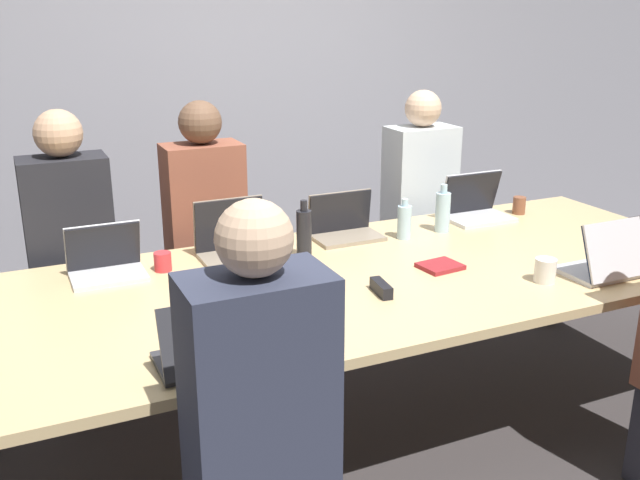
% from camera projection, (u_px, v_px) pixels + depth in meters
% --- Properties ---
extents(ground_plane, '(24.00, 24.00, 0.00)m').
position_uv_depth(ground_plane, '(358.00, 424.00, 3.34)').
color(ground_plane, '#383333').
extents(curtain_wall, '(12.00, 0.06, 2.80)m').
position_uv_depth(curtain_wall, '(217.00, 81.00, 4.68)').
color(curtain_wall, '#9999A3').
rests_on(curtain_wall, ground_plane).
extents(conference_table, '(3.53, 1.37, 0.75)m').
position_uv_depth(conference_table, '(360.00, 286.00, 3.12)').
color(conference_table, '#D6B77F').
rests_on(conference_table, ground_plane).
extents(laptop_far_right, '(0.36, 0.25, 0.25)m').
position_uv_depth(laptop_far_right, '(475.00, 205.00, 3.92)').
color(laptop_far_right, silver).
rests_on(laptop_far_right, conference_table).
extents(person_far_right, '(0.40, 0.24, 1.41)m').
position_uv_depth(person_far_right, '(419.00, 212.00, 4.30)').
color(person_far_right, '#2D2D38').
rests_on(person_far_right, ground_plane).
extents(cup_far_right, '(0.07, 0.07, 0.10)m').
position_uv_depth(cup_far_right, '(519.00, 205.00, 4.01)').
color(cup_far_right, brown).
rests_on(cup_far_right, conference_table).
extents(bottle_far_right, '(0.08, 0.08, 0.25)m').
position_uv_depth(bottle_far_right, '(443.00, 211.00, 3.68)').
color(bottle_far_right, '#ADD1E0').
rests_on(bottle_far_right, conference_table).
extents(laptop_near_left, '(0.35, 0.24, 0.24)m').
position_uv_depth(laptop_near_left, '(212.00, 348.00, 2.29)').
color(laptop_near_left, '#333338').
rests_on(laptop_near_left, conference_table).
extents(person_near_left, '(0.40, 0.24, 1.41)m').
position_uv_depth(person_near_left, '(261.00, 449.00, 2.00)').
color(person_near_left, '#2D2D38').
rests_on(person_near_left, ground_plane).
extents(laptop_far_left, '(0.32, 0.23, 0.23)m').
position_uv_depth(laptop_far_left, '(106.00, 261.00, 3.07)').
color(laptop_far_left, silver).
rests_on(laptop_far_left, conference_table).
extents(person_far_left, '(0.40, 0.24, 1.42)m').
position_uv_depth(person_far_left, '(73.00, 260.00, 3.46)').
color(person_far_left, '#2D2D38').
rests_on(person_far_left, ground_plane).
extents(cup_far_left, '(0.08, 0.08, 0.08)m').
position_uv_depth(cup_far_left, '(163.00, 262.00, 3.14)').
color(cup_far_left, red).
rests_on(cup_far_left, conference_table).
extents(laptop_near_right, '(0.31, 0.26, 0.26)m').
position_uv_depth(laptop_near_right, '(606.00, 261.00, 3.06)').
color(laptop_near_right, silver).
rests_on(laptop_near_right, conference_table).
extents(cup_near_right, '(0.09, 0.09, 0.10)m').
position_uv_depth(cup_near_right, '(545.00, 270.00, 3.01)').
color(cup_near_right, white).
rests_on(cup_near_right, conference_table).
extents(laptop_far_center, '(0.35, 0.22, 0.23)m').
position_uv_depth(laptop_far_center, '(344.00, 225.00, 3.60)').
color(laptop_far_center, gray).
rests_on(laptop_far_center, conference_table).
extents(bottle_far_center, '(0.07, 0.07, 0.21)m').
position_uv_depth(bottle_far_center, '(404.00, 221.00, 3.57)').
color(bottle_far_center, '#ADD1E0').
rests_on(bottle_far_center, conference_table).
extents(laptop_far_midleft, '(0.33, 0.26, 0.27)m').
position_uv_depth(laptop_far_midleft, '(233.00, 241.00, 3.31)').
color(laptop_far_midleft, gray).
rests_on(laptop_far_midleft, conference_table).
extents(person_far_midleft, '(0.40, 0.24, 1.42)m').
position_uv_depth(person_far_midleft, '(206.00, 239.00, 3.77)').
color(person_far_midleft, '#2D2D38').
rests_on(person_far_midleft, ground_plane).
extents(bottle_far_midleft, '(0.07, 0.07, 0.28)m').
position_uv_depth(bottle_far_midleft, '(304.00, 233.00, 3.28)').
color(bottle_far_midleft, black).
rests_on(bottle_far_midleft, conference_table).
extents(stapler, '(0.06, 0.15, 0.05)m').
position_uv_depth(stapler, '(381.00, 288.00, 2.89)').
color(stapler, black).
rests_on(stapler, conference_table).
extents(notebook, '(0.19, 0.17, 0.02)m').
position_uv_depth(notebook, '(440.00, 266.00, 3.18)').
color(notebook, maroon).
rests_on(notebook, conference_table).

